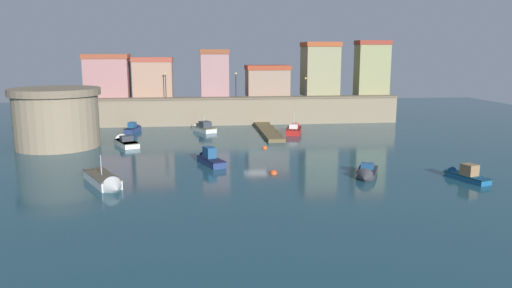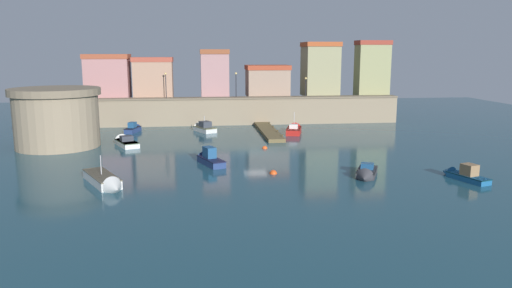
# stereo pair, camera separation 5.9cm
# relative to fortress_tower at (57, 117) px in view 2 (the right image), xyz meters

# --- Properties ---
(ground_plane) EXTENTS (119.17, 119.17, 0.00)m
(ground_plane) POSITION_rel_fortress_tower_xyz_m (22.51, -5.41, -3.48)
(ground_plane) COLOR #1E4756
(quay_wall) EXTENTS (49.24, 2.47, 4.18)m
(quay_wall) POSITION_rel_fortress_tower_xyz_m (22.51, 15.53, -1.38)
(quay_wall) COLOR gray
(quay_wall) RESTS_ON ground
(old_town_backdrop) EXTENTS (47.52, 6.18, 8.79)m
(old_town_backdrop) POSITION_rel_fortress_tower_xyz_m (23.73, 19.00, 4.06)
(old_town_backdrop) COLOR #AE7573
(old_town_backdrop) RESTS_ON ground
(fortress_tower) EXTENTS (10.12, 10.12, 6.85)m
(fortress_tower) POSITION_rel_fortress_tower_xyz_m (0.00, 0.00, 0.00)
(fortress_tower) COLOR gray
(fortress_tower) RESTS_ON ground
(pier_dock) EXTENTS (2.13, 15.00, 0.70)m
(pier_dock) POSITION_rel_fortress_tower_xyz_m (25.79, 6.95, -3.26)
(pier_dock) COLOR brown
(pier_dock) RESTS_ON ground
(quay_lamp_0) EXTENTS (0.32, 0.32, 3.74)m
(quay_lamp_0) POSITION_rel_fortress_tower_xyz_m (11.61, 15.53, 3.15)
(quay_lamp_0) COLOR black
(quay_lamp_0) RESTS_ON quay_wall
(quay_lamp_1) EXTENTS (0.32, 0.32, 3.72)m
(quay_lamp_1) POSITION_rel_fortress_tower_xyz_m (22.06, 15.53, 3.14)
(quay_lamp_1) COLOR black
(quay_lamp_1) RESTS_ON quay_wall
(quay_lamp_2) EXTENTS (0.32, 0.32, 2.92)m
(quay_lamp_2) POSITION_rel_fortress_tower_xyz_m (32.79, 15.53, 2.67)
(quay_lamp_2) COLOR black
(quay_lamp_2) RESTS_ON quay_wall
(moored_boat_0) EXTENTS (2.67, 4.96, 1.82)m
(moored_boat_0) POSITION_rel_fortress_tower_xyz_m (39.03, -19.54, -3.05)
(moored_boat_0) COLOR #195689
(moored_boat_0) RESTS_ON ground
(moored_boat_1) EXTENTS (3.25, 4.58, 1.56)m
(moored_boat_1) POSITION_rel_fortress_tower_xyz_m (30.89, -17.96, -3.13)
(moored_boat_1) COLOR #333338
(moored_boat_1) RESTS_ON ground
(moored_boat_2) EXTENTS (3.89, 5.90, 1.73)m
(moored_boat_2) POSITION_rel_fortress_tower_xyz_m (7.44, 0.50, -3.10)
(moored_boat_2) COLOR white
(moored_boat_2) RESTS_ON ground
(moored_boat_3) EXTENTS (3.71, 4.94, 2.71)m
(moored_boat_3) POSITION_rel_fortress_tower_xyz_m (16.85, 9.63, -3.01)
(moored_boat_3) COLOR silver
(moored_boat_3) RESTS_ON ground
(moored_boat_4) EXTENTS (2.27, 4.41, 1.65)m
(moored_boat_4) POSITION_rel_fortress_tower_xyz_m (7.40, 10.20, -3.02)
(moored_boat_4) COLOR navy
(moored_boat_4) RESTS_ON ground
(moored_boat_5) EXTENTS (3.05, 5.27, 3.37)m
(moored_boat_5) POSITION_rel_fortress_tower_xyz_m (29.29, 6.54, -3.01)
(moored_boat_5) COLOR red
(moored_boat_5) RESTS_ON ground
(moored_boat_6) EXTENTS (3.16, 5.42, 2.02)m
(moored_boat_6) POSITION_rel_fortress_tower_xyz_m (17.16, -10.74, -2.97)
(moored_boat_6) COLOR navy
(moored_boat_6) RESTS_ON ground
(moored_boat_7) EXTENTS (4.63, 7.04, 2.83)m
(moored_boat_7) POSITION_rel_fortress_tower_xyz_m (8.55, -18.18, -3.07)
(moored_boat_7) COLOR silver
(moored_boat_7) RESTS_ON ground
(mooring_buoy_0) EXTENTS (0.61, 0.61, 0.61)m
(mooring_buoy_0) POSITION_rel_fortress_tower_xyz_m (23.79, -3.86, -3.48)
(mooring_buoy_0) COLOR #EA4C19
(mooring_buoy_0) RESTS_ON ground
(mooring_buoy_1) EXTENTS (0.69, 0.69, 0.69)m
(mooring_buoy_1) POSITION_rel_fortress_tower_xyz_m (22.95, -15.68, -3.48)
(mooring_buoy_1) COLOR #EA4C19
(mooring_buoy_1) RESTS_ON ground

